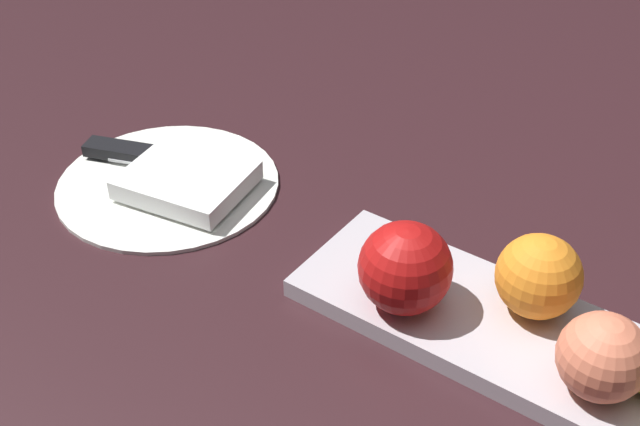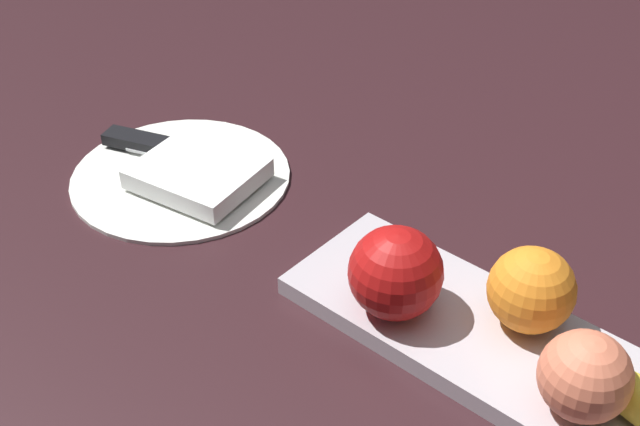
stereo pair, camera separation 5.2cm
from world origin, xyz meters
name	(u,v)px [view 2 (the right image)]	position (x,y,z in m)	size (l,w,h in m)	color
ground_plane	(514,357)	(0.00, 0.00, 0.00)	(2.40, 2.40, 0.00)	black
fruit_tray	(504,349)	(-0.01, -0.01, 0.01)	(0.36, 0.12, 0.02)	#BBB3BB
apple	(396,273)	(-0.09, -0.03, 0.05)	(0.07, 0.07, 0.07)	#B41413
orange_near_apple	(531,290)	(-0.01, 0.02, 0.05)	(0.07, 0.07, 0.07)	orange
peach	(585,376)	(0.06, -0.03, 0.05)	(0.06, 0.06, 0.06)	#E67856
dinner_plate	(181,175)	(-0.38, -0.01, 0.00)	(0.22, 0.22, 0.01)	white
folded_napkin	(198,173)	(-0.35, -0.01, 0.02)	(0.11, 0.10, 0.02)	white
knife	(156,148)	(-0.42, 0.00, 0.01)	(0.18, 0.08, 0.01)	silver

